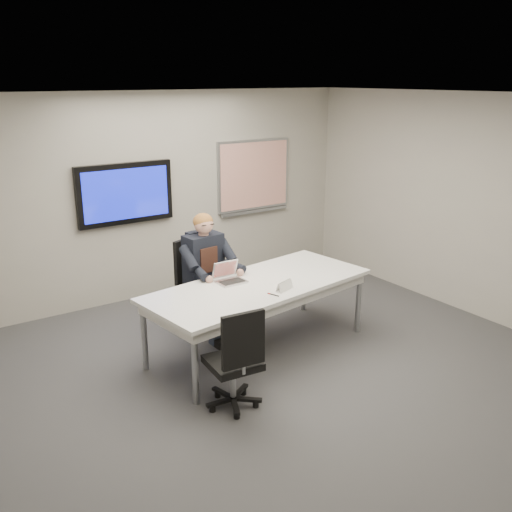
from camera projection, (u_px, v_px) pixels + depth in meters
floor at (290, 379)px, 5.86m from camera, size 6.00×6.00×0.02m
ceiling at (296, 96)px, 5.02m from camera, size 6.00×6.00×0.02m
wall_back at (159, 196)px, 7.81m from camera, size 6.00×0.02×2.80m
wall_right at (485, 209)px, 7.04m from camera, size 0.02×6.00×2.80m
conference_table at (259, 291)px, 6.29m from camera, size 2.70×1.41×0.80m
tv_display at (125, 194)px, 7.47m from camera, size 1.30×0.09×0.80m
whiteboard at (254, 176)px, 8.57m from camera, size 1.25×0.08×1.10m
office_chair_far at (200, 300)px, 6.99m from camera, size 0.68×0.68×1.11m
office_chair_near at (235, 377)px, 5.25m from camera, size 0.53×0.53×1.03m
seated_person at (212, 288)px, 6.71m from camera, size 0.47×0.81×1.46m
laptop at (229, 276)px, 6.31m from camera, size 0.31×0.29×0.22m
name_tent at (285, 285)px, 6.07m from camera, size 0.24×0.14×0.09m
pen at (273, 295)px, 5.92m from camera, size 0.06×0.14×0.01m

